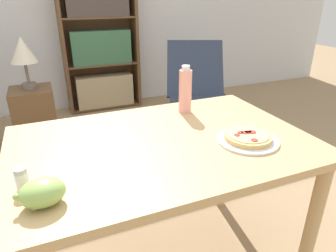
{
  "coord_description": "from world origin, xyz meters",
  "views": [
    {
      "loc": [
        -0.29,
        -1.21,
        1.35
      ],
      "look_at": [
        0.15,
        -0.14,
        0.83
      ],
      "focal_mm": 32.0,
      "sensor_mm": 36.0,
      "label": 1
    }
  ],
  "objects": [
    {
      "name": "dining_table",
      "position": [
        0.13,
        -0.15,
        0.67
      ],
      "size": [
        1.26,
        0.83,
        0.77
      ],
      "color": "tan",
      "rests_on": "ground_plane"
    },
    {
      "name": "pizza_on_plate",
      "position": [
        0.46,
        -0.29,
        0.79
      ],
      "size": [
        0.26,
        0.26,
        0.04
      ],
      "color": "white",
      "rests_on": "dining_table"
    },
    {
      "name": "grape_bunch",
      "position": [
        -0.35,
        -0.4,
        0.81
      ],
      "size": [
        0.15,
        0.11,
        0.08
      ],
      "color": "#93BC5B",
      "rests_on": "dining_table"
    },
    {
      "name": "drink_bottle",
      "position": [
        0.36,
        0.12,
        0.89
      ],
      "size": [
        0.07,
        0.07,
        0.25
      ],
      "color": "pink",
      "rests_on": "dining_table"
    },
    {
      "name": "salt_shaker",
      "position": [
        -0.41,
        -0.3,
        0.81
      ],
      "size": [
        0.04,
        0.04,
        0.08
      ],
      "color": "white",
      "rests_on": "dining_table"
    },
    {
      "name": "lounge_chair_far",
      "position": [
        1.14,
        1.45,
        0.29
      ],
      "size": [
        0.81,
        0.93,
        0.88
      ],
      "rotation": [
        0.0,
        0.0,
        -0.41
      ],
      "color": "slate",
      "rests_on": "ground_plane"
    },
    {
      "name": "bookshelf",
      "position": [
        0.37,
        2.46,
        0.78
      ],
      "size": [
        0.89,
        0.28,
        1.64
      ],
      "color": "brown",
      "rests_on": "ground_plane"
    },
    {
      "name": "side_table",
      "position": [
        -0.43,
        1.46,
        0.31
      ],
      "size": [
        0.34,
        0.34,
        0.61
      ],
      "color": "brown",
      "rests_on": "ground_plane"
    },
    {
      "name": "table_lamp",
      "position": [
        -0.43,
        1.46,
        0.91
      ],
      "size": [
        0.21,
        0.21,
        0.42
      ],
      "color": "#665B51",
      "rests_on": "side_table"
    }
  ]
}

